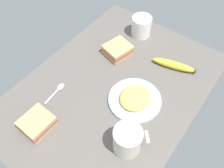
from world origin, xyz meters
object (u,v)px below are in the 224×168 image
(banana, at_px, (174,65))
(spoon, at_px, (57,90))
(plate_of_food, at_px, (135,99))
(sandwich_side, at_px, (118,50))
(coffee_mug_black, at_px, (141,26))
(sandwich_main, at_px, (37,123))
(coffee_mug_milky, at_px, (127,140))

(banana, height_order, spoon, banana)
(plate_of_food, height_order, sandwich_side, sandwich_side)
(plate_of_food, distance_m, banana, 0.24)
(plate_of_food, bearing_deg, sandwich_side, -129.08)
(coffee_mug_black, relative_size, banana, 0.62)
(sandwich_main, height_order, sandwich_side, same)
(spoon, bearing_deg, sandwich_side, 167.47)
(plate_of_food, xyz_separation_m, coffee_mug_milky, (0.17, 0.08, 0.04))
(sandwich_main, relative_size, spoon, 0.96)
(sandwich_main, relative_size, banana, 0.59)
(coffee_mug_black, bearing_deg, sandwich_main, -2.30)
(sandwich_main, relative_size, sandwich_side, 0.86)
(banana, bearing_deg, coffee_mug_black, -112.57)
(coffee_mug_black, bearing_deg, plate_of_food, 29.69)
(sandwich_main, bearing_deg, coffee_mug_milky, 113.50)
(plate_of_food, bearing_deg, sandwich_main, -35.93)
(plate_of_food, xyz_separation_m, spoon, (0.14, -0.27, -0.01))
(coffee_mug_black, distance_m, sandwich_main, 0.63)
(sandwich_main, distance_m, sandwich_side, 0.46)
(coffee_mug_black, distance_m, spoon, 0.48)
(coffee_mug_milky, height_order, spoon, coffee_mug_milky)
(sandwich_side, distance_m, spoon, 0.31)
(spoon, bearing_deg, sandwich_main, 19.89)
(coffee_mug_black, relative_size, sandwich_main, 1.04)
(sandwich_main, height_order, spoon, sandwich_main)
(coffee_mug_black, bearing_deg, sandwich_side, -4.03)
(coffee_mug_milky, distance_m, spoon, 0.35)
(sandwich_main, xyz_separation_m, sandwich_side, (-0.46, 0.01, 0.00))
(banana, bearing_deg, sandwich_main, -25.28)
(coffee_mug_milky, bearing_deg, banana, -174.01)
(sandwich_main, bearing_deg, sandwich_side, 178.33)
(plate_of_food, bearing_deg, coffee_mug_milky, 25.50)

